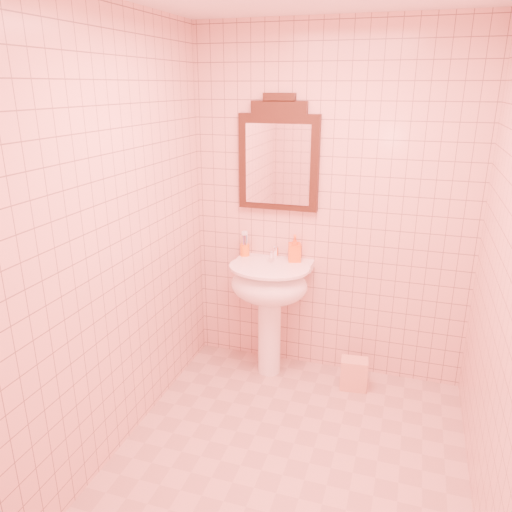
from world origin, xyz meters
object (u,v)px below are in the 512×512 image
(toothbrush_cup, at_px, (245,249))
(soap_dispenser, at_px, (295,248))
(mirror, at_px, (279,158))
(pedestal_sink, at_px, (269,292))
(towel, at_px, (354,374))

(toothbrush_cup, xyz_separation_m, soap_dispenser, (0.38, -0.01, 0.05))
(mirror, bearing_deg, pedestal_sink, -90.00)
(toothbrush_cup, bearing_deg, mirror, 10.19)
(toothbrush_cup, xyz_separation_m, towel, (0.88, -0.18, -0.80))
(pedestal_sink, distance_m, toothbrush_cup, 0.38)
(soap_dispenser, bearing_deg, pedestal_sink, -151.47)
(toothbrush_cup, bearing_deg, pedestal_sink, -33.37)
(mirror, distance_m, towel, 1.63)
(mirror, distance_m, toothbrush_cup, 0.73)
(mirror, xyz_separation_m, toothbrush_cup, (-0.24, -0.04, -0.69))
(towel, bearing_deg, toothbrush_cup, 168.33)
(pedestal_sink, relative_size, toothbrush_cup, 5.26)
(pedestal_sink, bearing_deg, towel, -2.17)
(toothbrush_cup, bearing_deg, towel, -11.67)
(mirror, relative_size, soap_dispenser, 4.07)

